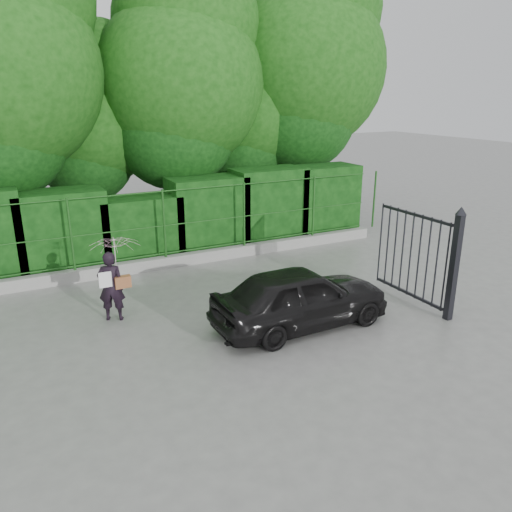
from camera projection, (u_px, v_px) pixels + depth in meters
name	position (u px, v px, depth m)	size (l,w,h in m)	color
ground	(218.00, 342.00, 9.30)	(80.00, 80.00, 0.00)	gray
kerb	(152.00, 264.00, 13.07)	(14.00, 0.25, 0.30)	#9E9E99
fence	(157.00, 225.00, 12.84)	(14.13, 0.06, 1.80)	#1C5018
hedge	(141.00, 222.00, 13.65)	(14.20, 1.20, 2.29)	black
trees	(150.00, 86.00, 14.91)	(17.10, 6.15, 8.08)	black
gate	(436.00, 258.00, 10.29)	(0.22, 2.33, 2.36)	black
woman	(115.00, 265.00, 9.98)	(1.00, 1.02, 1.72)	black
car	(301.00, 297.00, 9.79)	(1.45, 3.60, 1.23)	black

